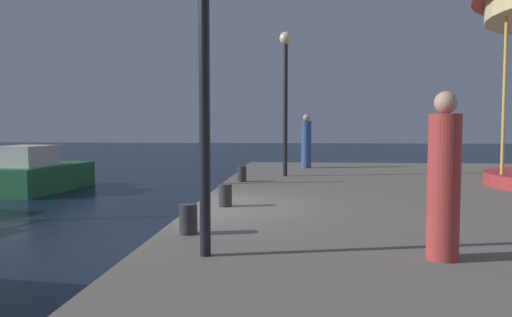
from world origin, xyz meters
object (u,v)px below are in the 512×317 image
motorboat_green (36,174)px  bollard_south (242,174)px  bollard_north (225,195)px  lamp_post_mid_promenade (286,77)px  person_near_carousel (306,143)px  person_mid_promenade (444,181)px  bollard_center (188,219)px

motorboat_green → bollard_south: 8.36m
bollard_north → bollard_south: same height
lamp_post_mid_promenade → person_near_carousel: lamp_post_mid_promenade is taller
motorboat_green → bollard_north: motorboat_green is taller
bollard_north → person_mid_promenade: size_ratio=0.22×
lamp_post_mid_promenade → bollard_north: bearing=-99.8°
bollard_center → bollard_north: 2.29m
person_mid_promenade → bollard_north: bearing=130.8°
lamp_post_mid_promenade → bollard_center: (-1.12, -7.83, -2.65)m
bollard_center → bollard_south: size_ratio=1.00×
bollard_north → bollard_south: size_ratio=1.00×
person_mid_promenade → motorboat_green: bearing=134.4°
person_mid_promenade → person_near_carousel: bearing=95.9°
person_mid_promenade → person_near_carousel: person_near_carousel is taller
lamp_post_mid_promenade → bollard_north: 6.22m
bollard_north → person_mid_promenade: bearing=-49.2°
motorboat_green → person_mid_promenade: (10.56, -10.80, 1.03)m
bollard_center → person_mid_promenade: 3.23m
lamp_post_mid_promenade → bollard_north: lamp_post_mid_promenade is taller
bollard_center → motorboat_green: bearing=127.6°
bollard_north → person_near_carousel: size_ratio=0.21×
bollard_north → person_mid_promenade: 4.39m
bollard_south → bollard_center: bearing=-90.2°
lamp_post_mid_promenade → bollard_south: size_ratio=10.39×
lamp_post_mid_promenade → person_near_carousel: 3.59m
bollard_center → bollard_north: size_ratio=1.00×
bollard_south → person_mid_promenade: person_mid_promenade is taller
motorboat_green → person_near_carousel: size_ratio=2.26×
bollard_center → bollard_south: bearing=89.8°
motorboat_green → bollard_north: 10.78m
person_mid_promenade → person_near_carousel: size_ratio=0.96×
motorboat_green → lamp_post_mid_promenade: bearing=-12.8°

